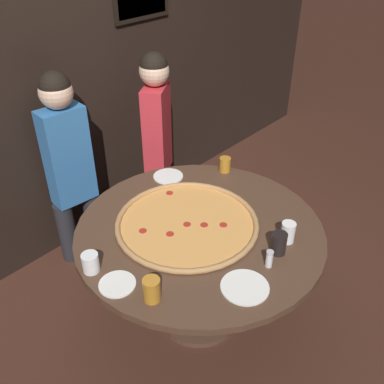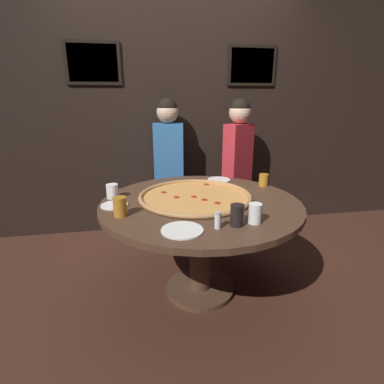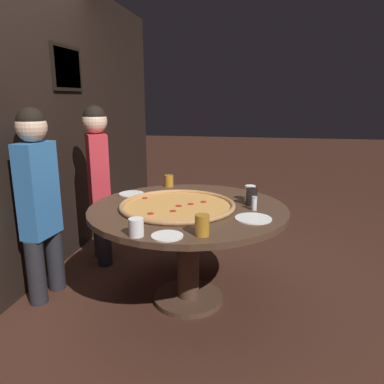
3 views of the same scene
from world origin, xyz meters
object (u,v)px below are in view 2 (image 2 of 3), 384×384
object	(u,v)px
drink_cup_by_shaker	(237,215)
diner_side_right	(238,161)
white_plate_left_side	(219,180)
drink_cup_far_left	(264,180)
drink_cup_front_edge	(120,207)
white_plate_near_front	(114,205)
dining_table	(201,221)
giant_pizza	(195,196)
condiment_shaker	(218,220)
diner_side_left	(169,161)
drink_cup_near_right	(112,191)
white_plate_right_side	(182,230)
drink_cup_near_left	(255,213)

from	to	relation	value
drink_cup_by_shaker	diner_side_right	distance (m)	1.44
white_plate_left_side	drink_cup_far_left	bearing A→B (deg)	-36.81
drink_cup_front_edge	white_plate_near_front	bearing A→B (deg)	105.17
white_plate_near_front	drink_cup_front_edge	bearing A→B (deg)	-74.83
drink_cup_by_shaker	drink_cup_front_edge	size ratio (longest dim) A/B	1.02
dining_table	white_plate_left_side	distance (m)	0.60
giant_pizza	condiment_shaker	size ratio (longest dim) A/B	8.47
drink_cup_far_left	diner_side_left	bearing A→B (deg)	130.87
drink_cup_front_edge	drink_cup_near_right	distance (m)	0.37
white_plate_near_front	condiment_shaker	bearing A→B (deg)	-38.45
drink_cup_by_shaker	diner_side_left	world-z (taller)	diner_side_left
dining_table	diner_side_right	xyz separation A→B (m)	(0.58, 0.93, 0.22)
giant_pizza	white_plate_near_front	size ratio (longest dim) A/B	4.54
drink_cup_far_left	white_plate_right_side	xyz separation A→B (m)	(-0.79, -0.74, -0.05)
giant_pizza	diner_side_left	size ratio (longest dim) A/B	0.57
dining_table	drink_cup_far_left	bearing A→B (deg)	25.48
drink_cup_far_left	diner_side_right	xyz separation A→B (m)	(-0.01, 0.65, 0.02)
drink_cup_front_edge	white_plate_left_side	bearing A→B (deg)	40.51
white_plate_near_front	diner_side_right	bearing A→B (deg)	38.11
white_plate_near_front	drink_cup_by_shaker	bearing A→B (deg)	-32.25
drink_cup_by_shaker	white_plate_right_side	distance (m)	0.32
drink_cup_near_right	white_plate_left_side	world-z (taller)	drink_cup_near_right
dining_table	white_plate_left_side	xyz separation A→B (m)	(0.27, 0.51, 0.16)
dining_table	condiment_shaker	world-z (taller)	condiment_shaker
giant_pizza	drink_cup_near_left	bearing A→B (deg)	-62.67
drink_cup_near_right	condiment_shaker	distance (m)	0.89
drink_cup_far_left	white_plate_right_side	distance (m)	1.08
giant_pizza	drink_cup_near_left	world-z (taller)	drink_cup_near_left
giant_pizza	drink_cup_near_left	size ratio (longest dim) A/B	6.94
drink_cup_near_left	diner_side_left	distance (m)	1.55
drink_cup_front_edge	drink_cup_far_left	bearing A→B (deg)	22.17
white_plate_left_side	diner_side_left	xyz separation A→B (m)	(-0.38, 0.57, 0.07)
white_plate_left_side	drink_cup_near_right	bearing A→B (deg)	-159.38
drink_cup_by_shaker	diner_side_right	xyz separation A→B (m)	(0.46, 1.37, 0.01)
drink_cup_near_left	condiment_shaker	world-z (taller)	drink_cup_near_left
diner_side_right	drink_cup_front_edge	bearing A→B (deg)	12.85
white_plate_left_side	condiment_shaker	bearing A→B (deg)	-105.50
giant_pizza	drink_cup_far_left	distance (m)	0.65
giant_pizza	white_plate_right_side	world-z (taller)	giant_pizza
drink_cup_near_left	drink_cup_near_right	bearing A→B (deg)	144.37
giant_pizza	drink_cup_far_left	bearing A→B (deg)	18.64
giant_pizza	diner_side_right	distance (m)	1.05
diner_side_right	diner_side_left	distance (m)	0.71
giant_pizza	white_plate_right_side	bearing A→B (deg)	-108.04
drink_cup_by_shaker	white_plate_near_front	xyz separation A→B (m)	(-0.71, 0.45, -0.06)
condiment_shaker	drink_cup_by_shaker	bearing A→B (deg)	10.10
dining_table	white_plate_right_side	xyz separation A→B (m)	(-0.20, -0.46, 0.16)
dining_table	diner_side_left	distance (m)	1.12
drink_cup_far_left	condiment_shaker	world-z (taller)	drink_cup_far_left
drink_cup_front_edge	white_plate_right_side	bearing A→B (deg)	-39.18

